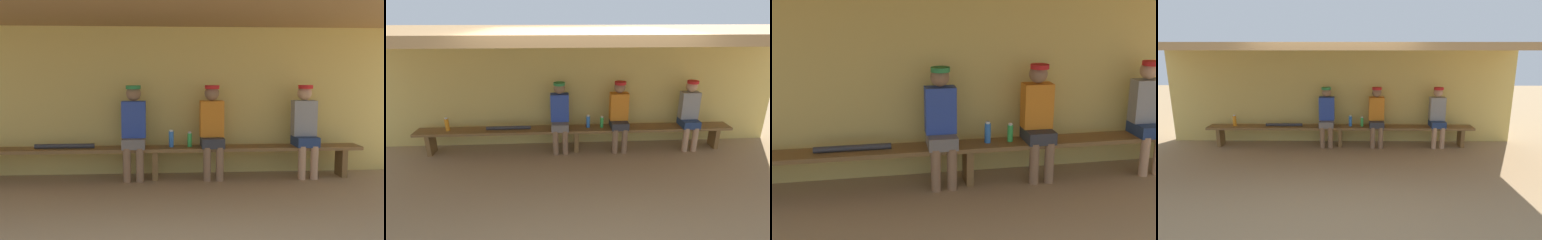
# 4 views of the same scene
# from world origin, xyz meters

# --- Properties ---
(ground_plane) EXTENTS (24.00, 24.00, 0.00)m
(ground_plane) POSITION_xyz_m (0.00, 0.00, 0.00)
(ground_plane) COLOR #9E7F59
(back_wall) EXTENTS (8.00, 0.20, 2.20)m
(back_wall) POSITION_xyz_m (0.00, 2.00, 1.10)
(back_wall) COLOR #D8BC60
(back_wall) RESTS_ON ground
(dugout_roof) EXTENTS (8.00, 2.80, 0.12)m
(dugout_roof) POSITION_xyz_m (0.00, 0.70, 2.26)
(dugout_roof) COLOR #9E7547
(dugout_roof) RESTS_ON back_wall
(bench) EXTENTS (6.00, 0.36, 0.46)m
(bench) POSITION_xyz_m (0.00, 1.55, 0.39)
(bench) COLOR brown
(bench) RESTS_ON ground
(player_rightmost) EXTENTS (0.34, 0.42, 1.34)m
(player_rightmost) POSITION_xyz_m (2.19, 1.55, 0.75)
(player_rightmost) COLOR navy
(player_rightmost) RESTS_ON ground
(player_shirtless_tan) EXTENTS (0.34, 0.42, 1.34)m
(player_shirtless_tan) POSITION_xyz_m (-0.30, 1.55, 0.75)
(player_shirtless_tan) COLOR slate
(player_shirtless_tan) RESTS_ON ground
(player_in_white) EXTENTS (0.34, 0.42, 1.34)m
(player_in_white) POSITION_xyz_m (0.82, 1.55, 0.75)
(player_in_white) COLOR #333338
(player_in_white) RESTS_ON ground
(water_bottle_blue) EXTENTS (0.07, 0.07, 0.22)m
(water_bottle_blue) POSITION_xyz_m (0.50, 1.56, 0.56)
(water_bottle_blue) COLOR green
(water_bottle_blue) RESTS_ON bench
(water_bottle_clear) EXTENTS (0.07, 0.07, 0.25)m
(water_bottle_clear) POSITION_xyz_m (0.23, 1.57, 0.58)
(water_bottle_clear) COLOR blue
(water_bottle_clear) RESTS_ON bench
(water_bottle_orange) EXTENTS (0.08, 0.08, 0.26)m
(water_bottle_orange) POSITION_xyz_m (-2.40, 1.55, 0.58)
(water_bottle_orange) COLOR orange
(water_bottle_orange) RESTS_ON bench
(baseball_bat) EXTENTS (0.83, 0.07, 0.07)m
(baseball_bat) POSITION_xyz_m (-1.27, 1.55, 0.49)
(baseball_bat) COLOR #333338
(baseball_bat) RESTS_ON bench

